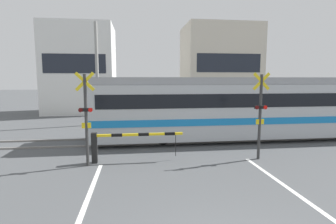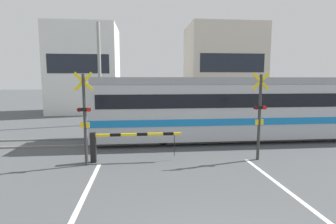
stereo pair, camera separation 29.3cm
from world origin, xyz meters
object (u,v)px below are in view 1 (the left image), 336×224
Objects in this scene: crossing_barrier_far at (196,117)px; crossing_signal_left at (86,115)px; crossing_signal_right at (260,112)px; pedestrian at (158,112)px; commuter_train at (265,106)px; crossing_barrier_near at (116,142)px.

crossing_signal_left reaches higher than crossing_barrier_far.
crossing_signal_right reaches higher than pedestrian.
crossing_signal_right is at bearing -80.83° from crossing_barrier_far.
commuter_train is at bearing -41.96° from pedestrian.
crossing_barrier_far is (-3.07, 2.80, -0.93)m from commuter_train.
crossing_barrier_near is (-7.56, -3.17, -0.93)m from commuter_train.
crossing_barrier_near is at bearing 176.67° from crossing_signal_right.
crossing_barrier_near is at bearing 17.54° from crossing_signal_left.
pedestrian is at bearing 111.50° from crossing_signal_right.
crossing_signal_right reaches higher than crossing_barrier_near.
crossing_barrier_near and crossing_barrier_far have the same top height.
pedestrian is (2.26, 7.94, 0.09)m from crossing_barrier_near.
crossing_barrier_far is 8.43m from crossing_signal_left.
commuter_train is 11.57× the size of pedestrian.
crossing_barrier_far is at bearing 48.77° from crossing_signal_left.
crossing_barrier_far is at bearing 53.01° from crossing_barrier_near.
crossing_signal_left reaches higher than crossing_barrier_near.
pedestrian is (-3.25, 8.26, -0.99)m from crossing_signal_right.
commuter_train is 5.29× the size of crossing_signal_right.
commuter_train is 5.20× the size of crossing_barrier_near.
crossing_barrier_near is 7.47m from crossing_barrier_far.
crossing_barrier_near is 1.52m from crossing_signal_left.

